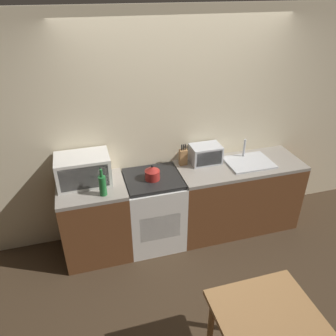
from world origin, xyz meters
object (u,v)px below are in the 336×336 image
(stove_range, at_px, (154,210))
(kettle, at_px, (152,173))
(toaster_oven, at_px, (206,154))
(dining_table, at_px, (268,329))
(bottle, at_px, (103,185))
(microwave, at_px, (83,170))

(stove_range, bearing_deg, kettle, -107.36)
(stove_range, relative_size, kettle, 5.03)
(toaster_oven, distance_m, dining_table, 2.03)
(kettle, relative_size, bottle, 0.61)
(dining_table, bearing_deg, bottle, 120.39)
(dining_table, bearing_deg, microwave, 120.31)
(microwave, distance_m, dining_table, 2.26)
(microwave, relative_size, bottle, 1.88)
(stove_range, distance_m, microwave, 0.95)
(toaster_oven, bearing_deg, stove_range, -166.44)
(stove_range, height_order, bottle, bottle)
(kettle, relative_size, dining_table, 0.23)
(stove_range, bearing_deg, bottle, -161.51)
(microwave, distance_m, toaster_oven, 1.41)
(kettle, relative_size, microwave, 0.32)
(dining_table, bearing_deg, toaster_oven, 81.70)
(kettle, distance_m, microwave, 0.73)
(kettle, height_order, toaster_oven, toaster_oven)
(kettle, bearing_deg, dining_table, -77.13)
(bottle, bearing_deg, microwave, 119.92)
(stove_range, bearing_deg, microwave, 171.99)
(kettle, bearing_deg, stove_range, 72.64)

